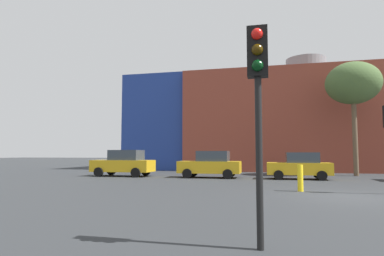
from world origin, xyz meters
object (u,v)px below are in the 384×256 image
at_px(parked_car_2, 300,166).
at_px(traffic_light_near_left, 258,84).
at_px(bare_tree_0, 353,84).
at_px(bollard_yellow_0, 300,178).
at_px(parked_car_1, 211,164).
at_px(parked_car_0, 124,163).

distance_m(parked_car_2, traffic_light_near_left, 16.34).
bearing_deg(bare_tree_0, bollard_yellow_0, -113.65).
height_order(parked_car_1, parked_car_2, parked_car_1).
height_order(bare_tree_0, bollard_yellow_0, bare_tree_0).
bearing_deg(parked_car_2, parked_car_0, -0.00).
distance_m(parked_car_1, bollard_yellow_0, 8.65).
relative_size(parked_car_0, traffic_light_near_left, 1.12).
xyz_separation_m(parked_car_2, traffic_light_near_left, (-2.02, -16.09, 2.00)).
bearing_deg(traffic_light_near_left, bollard_yellow_0, 170.62).
xyz_separation_m(traffic_light_near_left, bare_tree_0, (6.28, 20.19, 3.92)).
distance_m(parked_car_0, parked_car_2, 12.05).
bearing_deg(parked_car_0, bare_tree_0, -165.91).
relative_size(bare_tree_0, bollard_yellow_0, 7.35).
distance_m(parked_car_2, bare_tree_0, 8.37).
xyz_separation_m(parked_car_2, bare_tree_0, (4.26, 4.10, 5.92)).
bearing_deg(bare_tree_0, parked_car_0, -165.91).
bearing_deg(bollard_yellow_0, bare_tree_0, 66.35).
xyz_separation_m(parked_car_1, traffic_light_near_left, (3.71, -16.09, 1.95)).
height_order(parked_car_0, bollard_yellow_0, parked_car_0).
distance_m(parked_car_1, bare_tree_0, 12.29).
bearing_deg(parked_car_1, bollard_yellow_0, 126.64).
relative_size(parked_car_0, parked_car_1, 1.04).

